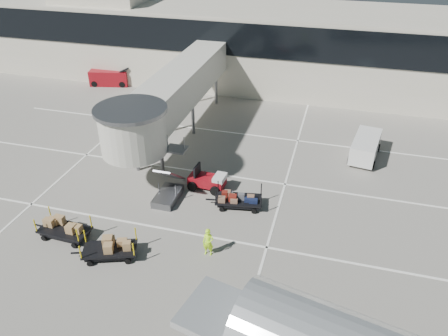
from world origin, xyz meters
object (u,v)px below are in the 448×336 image
Objects in this scene: box_cart_far at (67,231)px; belt_loader at (110,77)px; ground_worker at (208,242)px; minivan at (366,145)px; baggage_tug at (208,180)px; box_cart_near at (108,249)px; suitcase_cart at (238,200)px.

belt_loader reaches higher than box_cart_far.
ground_worker is 16.56m from minivan.
minivan is (10.62, 7.63, 0.40)m from baggage_tug.
box_cart_far is 0.79× the size of belt_loader.
box_cart_far is 2.14× the size of ground_worker.
belt_loader reaches higher than box_cart_near.
ground_worker is at bearing -63.86° from belt_loader.
belt_loader is at bearing 115.22° from box_cart_far.
belt_loader is (-18.73, 23.45, -0.05)m from ground_worker.
suitcase_cart is 0.81× the size of minivan.
ground_worker is 30.02m from belt_loader.
box_cart_near is (-3.34, -8.25, -0.08)m from baggage_tug.
minivan is (17.13, 15.08, 0.47)m from box_cart_far.
suitcase_cart is (2.59, -1.62, -0.08)m from baggage_tug.
belt_loader is at bearing 169.96° from minivan.
minivan is (8.02, 9.25, 0.48)m from suitcase_cart.
box_cart_far is (-3.18, 0.80, 0.01)m from box_cart_near.
ground_worker reaches higher than minivan.
baggage_tug is 0.56× the size of belt_loader.
ground_worker is 0.37× the size of belt_loader.
baggage_tug is 3.06m from suitcase_cart.
baggage_tug is 0.70× the size of suitcase_cart.
box_cart_near is 2.12× the size of ground_worker.
ground_worker is (-0.53, -4.92, 0.34)m from suitcase_cart.
ground_worker is 0.37× the size of minivan.
minivan is (13.95, 15.88, 0.48)m from box_cart_near.
ground_worker is at bearing -68.44° from baggage_tug.
ground_worker reaches higher than box_cart_near.
suitcase_cart is at bearing -56.37° from belt_loader.
belt_loader reaches higher than baggage_tug.
belt_loader is (-16.67, 16.91, 0.21)m from baggage_tug.
baggage_tug is 0.72× the size of box_cart_near.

